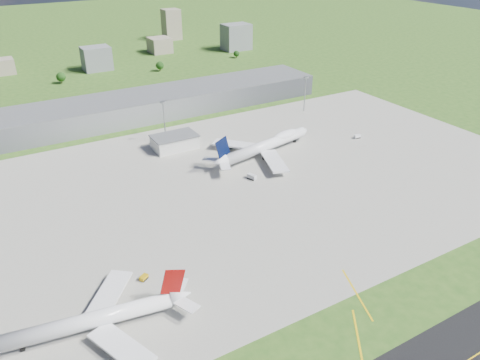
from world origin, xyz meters
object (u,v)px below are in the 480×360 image
tug_yellow (144,278)px  airliner_red_twin (98,319)px  airliner_blue_quad (266,145)px  van_white_far (357,137)px  van_white_near (252,177)px

tug_yellow → airliner_red_twin: bearing=-175.0°
airliner_blue_quad → airliner_red_twin: bearing=-156.3°
airliner_blue_quad → van_white_far: 65.05m
airliner_blue_quad → van_white_far: size_ratio=16.90×
airliner_blue_quad → tug_yellow: (-102.93, -72.76, -4.74)m
airliner_red_twin → van_white_far: airliner_red_twin is taller
airliner_red_twin → van_white_near: airliner_red_twin is taller
van_white_far → airliner_blue_quad: bearing=178.5°
van_white_near → van_white_far: size_ratio=1.26×
airliner_red_twin → van_white_near: (100.20, 66.32, -3.46)m
airliner_red_twin → airliner_blue_quad: airliner_blue_quad is taller
van_white_near → tug_yellow: bearing=103.2°
tug_yellow → van_white_near: 92.86m
airliner_blue_quad → tug_yellow: size_ratio=19.38×
tug_yellow → van_white_far: van_white_far is taller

